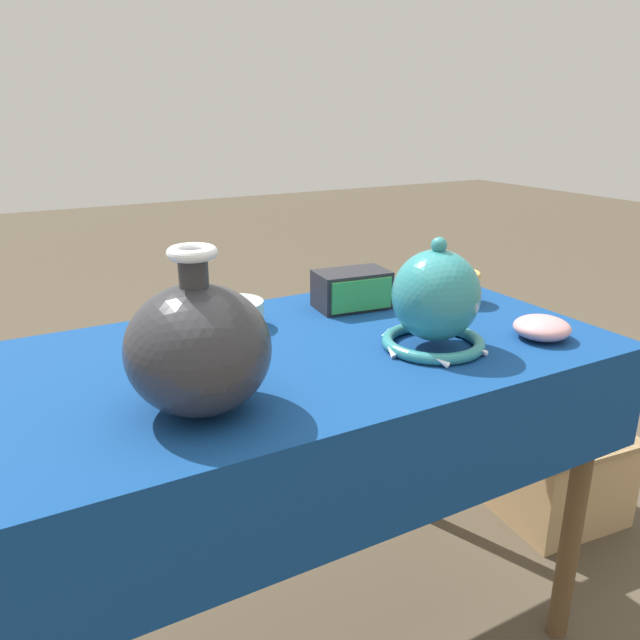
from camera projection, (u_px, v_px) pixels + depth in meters
name	position (u px, v px, depth m)	size (l,w,h in m)	color
display_table	(299.00, 390.00, 1.19)	(1.21, 0.63, 0.73)	brown
vase_tall_bulbous	(199.00, 348.00, 0.91)	(0.21, 0.21, 0.25)	#2D2D33
vase_dome_bell	(435.00, 303.00, 1.15)	(0.21, 0.19, 0.21)	teal
mosaic_tile_box	(352.00, 290.00, 1.40)	(0.17, 0.12, 0.08)	#232328
cup_wide_ochre	(459.00, 285.00, 1.44)	(0.09, 0.09, 0.07)	gold
pot_squat_celadon	(235.00, 314.00, 1.28)	(0.12, 0.12, 0.05)	#A8CCB7
bowl_shallow_terracotta	(181.00, 347.00, 1.11)	(0.13, 0.13, 0.05)	#BC6642
bowl_shallow_rose	(542.00, 328.00, 1.22)	(0.11, 0.11, 0.04)	#D19399
wooden_crate	(556.00, 469.00, 1.84)	(0.37, 0.35, 0.27)	tan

